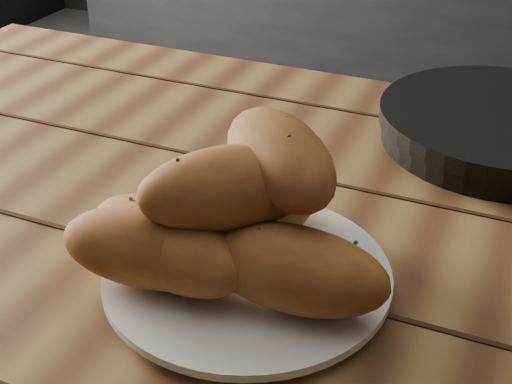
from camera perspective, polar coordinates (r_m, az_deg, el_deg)
name	(u,v)px	position (r m, az deg, el deg)	size (l,w,h in m)	color
floor	(245,327)	(1.75, -0.90, -10.71)	(4.00, 4.00, 0.00)	#38383A
table	(309,305)	(0.80, 4.28, -9.03)	(1.50, 0.85, 0.75)	olive
plate	(247,277)	(0.66, -0.69, -6.80)	(0.26, 0.26, 0.02)	white
bread_rolls	(231,219)	(0.63, -2.02, -2.14)	(0.30, 0.25, 0.14)	#A3692D
skillet	(505,127)	(0.95, 19.31, 4.93)	(0.43, 0.31, 0.05)	black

